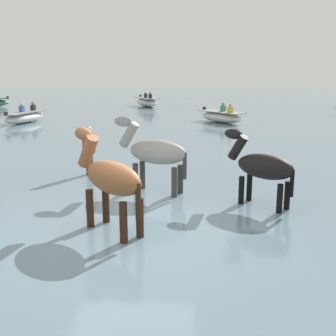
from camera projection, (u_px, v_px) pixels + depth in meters
name	position (u px, v px, depth m)	size (l,w,h in m)	color
ground_plane	(130.00, 244.00, 8.04)	(120.00, 120.00, 0.00)	gray
water_surface	(164.00, 144.00, 17.73)	(90.00, 90.00, 0.29)	slate
horse_lead_chestnut	(110.00, 180.00, 7.72)	(1.62, 1.60, 2.10)	brown
horse_trailing_black	(262.00, 168.00, 9.18)	(1.52, 1.34, 1.88)	black
horse_flank_grey	(155.00, 154.00, 10.16)	(1.86, 1.03, 2.06)	gray
boat_mid_outer	(147.00, 102.00, 32.53)	(2.32, 3.16, 1.14)	silver
boat_far_offshore	(24.00, 117.00, 23.21)	(1.72, 3.17, 1.05)	silver
boat_near_port	(221.00, 117.00, 23.27)	(2.61, 2.89, 1.07)	silver
person_wading_mid	(89.00, 154.00, 11.96)	(0.32, 0.37, 1.63)	#383842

